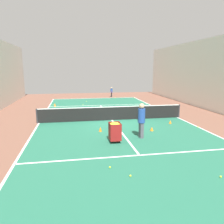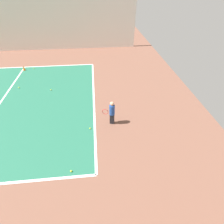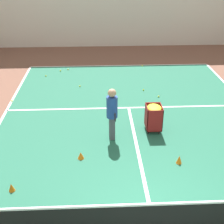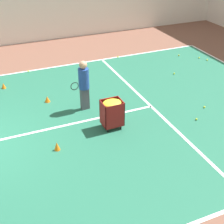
# 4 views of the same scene
# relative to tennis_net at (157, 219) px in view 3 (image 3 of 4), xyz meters

# --- Properties ---
(line_baseline_far) EXTENTS (9.65, 0.10, 0.00)m
(line_baseline_far) POSITION_rel_tennis_net_xyz_m (0.00, 11.45, -0.49)
(line_baseline_far) COLOR white
(line_baseline_far) RESTS_ON ground
(line_service_far) EXTENTS (9.65, 0.10, 0.00)m
(line_service_far) POSITION_rel_tennis_net_xyz_m (0.00, 6.30, -0.49)
(line_service_far) COLOR white
(line_service_far) RESTS_ON ground
(tennis_net) EXTENTS (9.95, 0.10, 0.96)m
(tennis_net) POSITION_rel_tennis_net_xyz_m (0.00, 0.00, 0.00)
(tennis_net) COLOR #2D2D33
(tennis_net) RESTS_ON ground
(coach_at_net) EXTENTS (0.39, 0.69, 1.79)m
(coach_at_net) POSITION_rel_tennis_net_xyz_m (-0.77, 4.08, 0.53)
(coach_at_net) COLOR #4C4C56
(coach_at_net) RESTS_ON ground
(ball_cart) EXTENTS (0.53, 0.64, 0.97)m
(ball_cart) POSITION_rel_tennis_net_xyz_m (0.67, 4.50, 0.18)
(ball_cart) COLOR maroon
(ball_cart) RESTS_ON ground
(training_cone_0) EXTENTS (0.17, 0.17, 0.23)m
(training_cone_0) POSITION_rel_tennis_net_xyz_m (-3.52, 1.62, -0.38)
(training_cone_0) COLOR orange
(training_cone_0) RESTS_ON ground
(training_cone_2) EXTENTS (0.20, 0.20, 0.22)m
(training_cone_2) POSITION_rel_tennis_net_xyz_m (-1.77, 2.97, -0.38)
(training_cone_2) COLOR orange
(training_cone_2) RESTS_ON ground
(training_cone_3) EXTENTS (0.17, 0.17, 0.26)m
(training_cone_3) POSITION_rel_tennis_net_xyz_m (1.14, 2.59, -0.36)
(training_cone_3) COLOR orange
(training_cone_3) RESTS_ON ground
(tennis_ball_2) EXTENTS (0.07, 0.07, 0.07)m
(tennis_ball_2) POSITION_rel_tennis_net_xyz_m (-4.81, 7.13, -0.46)
(tennis_ball_2) COLOR yellow
(tennis_ball_2) RESTS_ON ground
(tennis_ball_3) EXTENTS (0.07, 0.07, 0.07)m
(tennis_ball_3) POSITION_rel_tennis_net_xyz_m (1.38, 7.24, -0.46)
(tennis_ball_3) COLOR yellow
(tennis_ball_3) RESTS_ON ground
(tennis_ball_4) EXTENTS (0.07, 0.07, 0.07)m
(tennis_ball_4) POSITION_rel_tennis_net_xyz_m (-2.04, 8.57, -0.46)
(tennis_ball_4) COLOR yellow
(tennis_ball_4) RESTS_ON ground
(tennis_ball_6) EXTENTS (0.07, 0.07, 0.07)m
(tennis_ball_6) POSITION_rel_tennis_net_xyz_m (0.83, 7.98, -0.46)
(tennis_ball_6) COLOR yellow
(tennis_ball_6) RESTS_ON ground
(tennis_ball_8) EXTENTS (0.07, 0.07, 0.07)m
(tennis_ball_8) POSITION_rel_tennis_net_xyz_m (-2.76, 10.87, -0.46)
(tennis_ball_8) COLOR yellow
(tennis_ball_8) RESTS_ON ground
(tennis_ball_9) EXTENTS (0.07, 0.07, 0.07)m
(tennis_ball_9) POSITION_rel_tennis_net_xyz_m (-3.14, 10.68, -0.46)
(tennis_ball_9) COLOR yellow
(tennis_ball_9) RESTS_ON ground
(tennis_ball_11) EXTENTS (0.07, 0.07, 0.07)m
(tennis_ball_11) POSITION_rel_tennis_net_xyz_m (1.23, 11.26, -0.46)
(tennis_ball_11) COLOR yellow
(tennis_ball_11) RESTS_ON ground
(tennis_ball_13) EXTENTS (0.07, 0.07, 0.07)m
(tennis_ball_13) POSITION_rel_tennis_net_xyz_m (-3.79, 9.96, -0.46)
(tennis_ball_13) COLOR yellow
(tennis_ball_13) RESTS_ON ground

